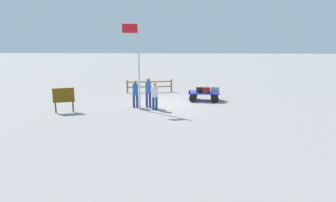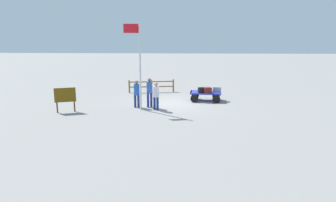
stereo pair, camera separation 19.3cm
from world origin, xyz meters
TOP-DOWN VIEW (x-y plane):
  - ground_plane at (0.00, 0.00)m, footprint 120.00×120.00m
  - luggage_cart at (-2.17, -0.87)m, footprint 2.10×1.48m
  - suitcase_navy at (-1.94, -0.57)m, footprint 0.56×0.43m
  - suitcase_olive at (-2.28, -0.53)m, footprint 0.57×0.50m
  - suitcase_dark at (-2.94, -0.95)m, footprint 0.58×0.46m
  - worker_lead at (2.07, 1.27)m, footprint 0.42×0.42m
  - worker_trailing at (0.86, 1.86)m, footprint 0.46×0.46m
  - worker_supervisor at (1.30, 1.22)m, footprint 0.44×0.44m
  - flagpole at (1.84, 1.83)m, footprint 0.94×0.23m
  - signboard at (5.89, 2.65)m, footprint 1.11×0.44m
  - wooden_fence at (1.72, -3.81)m, footprint 3.44×0.75m

SIDE VIEW (x-z plane):
  - ground_plane at x=0.00m, z-range 0.00..0.00m
  - luggage_cart at x=-2.17m, z-range 0.15..0.76m
  - wooden_fence at x=1.72m, z-range 0.07..1.04m
  - suitcase_dark at x=-2.94m, z-range 0.61..0.93m
  - suitcase_navy at x=-1.94m, z-range 0.61..0.95m
  - suitcase_olive at x=-2.28m, z-range 0.61..0.95m
  - signboard at x=5.89m, z-range 0.21..1.60m
  - worker_lead at x=2.07m, z-range 0.12..1.77m
  - worker_trailing at x=0.86m, z-range 0.14..1.78m
  - worker_supervisor at x=1.30m, z-range 0.16..1.94m
  - flagpole at x=1.84m, z-range 0.43..5.41m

